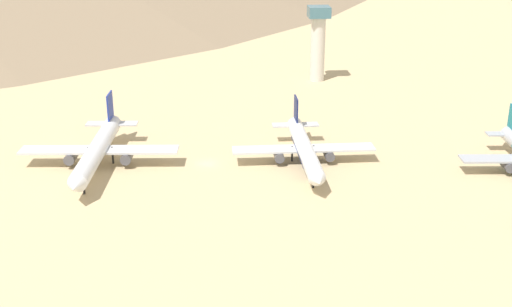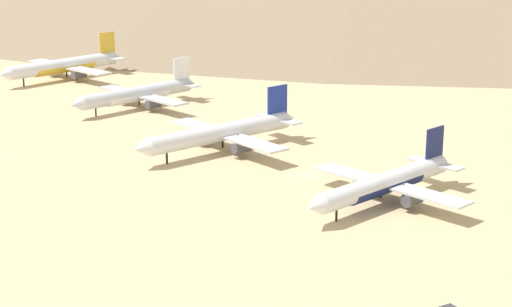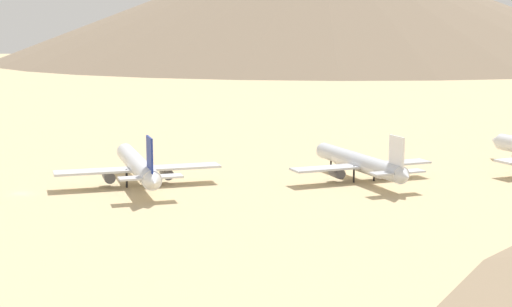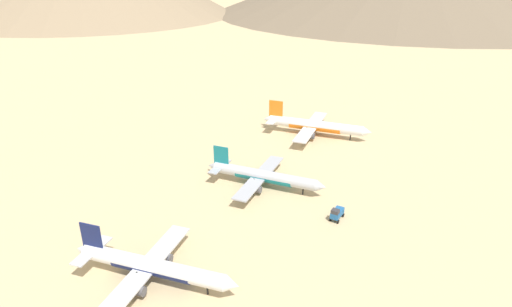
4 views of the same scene
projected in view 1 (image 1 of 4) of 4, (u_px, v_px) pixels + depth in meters
name	position (u px, v px, depth m)	size (l,w,h in m)	color
ground_plane	(207.00, 164.00, 156.91)	(1800.00, 1800.00, 0.00)	tan
parked_jet_2	(98.00, 149.00, 153.49)	(45.40, 36.88, 13.09)	silver
parked_jet_3	(304.00, 148.00, 155.25)	(41.47, 33.60, 11.99)	silver
control_tower	(318.00, 39.00, 224.28)	(7.20, 7.20, 25.20)	beige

